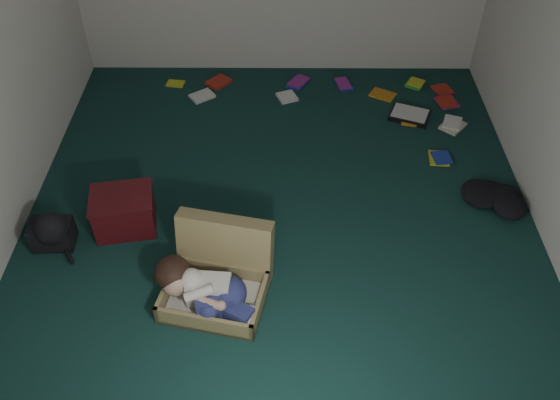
{
  "coord_description": "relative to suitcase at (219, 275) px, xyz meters",
  "views": [
    {
      "loc": [
        0.02,
        -3.27,
        3.34
      ],
      "look_at": [
        0.0,
        -0.15,
        0.35
      ],
      "focal_mm": 38.0,
      "sensor_mm": 36.0,
      "label": 1
    }
  ],
  "objects": [
    {
      "name": "maroon_bin",
      "position": [
        -0.77,
        0.6,
        0.01
      ],
      "size": [
        0.52,
        0.44,
        0.32
      ],
      "rotation": [
        0.0,
        0.0,
        0.17
      ],
      "color": "#450E12",
      "rests_on": "floor"
    },
    {
      "name": "clothing_pile",
      "position": [
        2.12,
        0.88,
        -0.08
      ],
      "size": [
        0.48,
        0.42,
        0.13
      ],
      "primitive_type": null,
      "rotation": [
        0.0,
        0.0,
        -0.23
      ],
      "color": "black",
      "rests_on": "floor"
    },
    {
      "name": "person",
      "position": [
        -0.08,
        -0.16,
        0.04
      ],
      "size": [
        0.7,
        0.46,
        0.31
      ],
      "rotation": [
        0.0,
        0.0,
        -0.21
      ],
      "color": "white",
      "rests_on": "suitcase"
    },
    {
      "name": "floor",
      "position": [
        0.42,
        0.69,
        -0.15
      ],
      "size": [
        4.5,
        4.5,
        0.0
      ],
      "primitive_type": "plane",
      "color": "#11302C",
      "rests_on": "ground"
    },
    {
      "name": "suitcase",
      "position": [
        0.0,
        0.0,
        0.0
      ],
      "size": [
        0.8,
        0.79,
        0.5
      ],
      "rotation": [
        0.0,
        0.0,
        -0.21
      ],
      "color": "#938251",
      "rests_on": "floor"
    },
    {
      "name": "book_scatter",
      "position": [
        1.05,
        2.34,
        -0.14
      ],
      "size": [
        2.94,
        1.45,
        0.02
      ],
      "color": "yellow",
      "rests_on": "floor"
    },
    {
      "name": "backpack",
      "position": [
        -1.28,
        0.42,
        -0.04
      ],
      "size": [
        0.39,
        0.32,
        0.23
      ],
      "primitive_type": null,
      "rotation": [
        0.0,
        0.0,
        0.05
      ],
      "color": "black",
      "rests_on": "floor"
    },
    {
      "name": "paper_tray",
      "position": [
        1.65,
        2.06,
        -0.12
      ],
      "size": [
        0.44,
        0.38,
        0.05
      ],
      "rotation": [
        0.0,
        0.0,
        -0.38
      ],
      "color": "black",
      "rests_on": "floor"
    }
  ]
}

